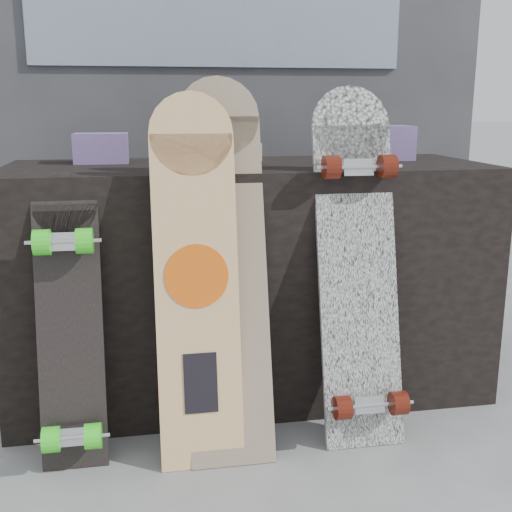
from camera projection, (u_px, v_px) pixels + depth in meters
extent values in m
plane|color=slate|center=(278.00, 458.00, 1.85)|extent=(60.00, 60.00, 0.00)
cube|color=black|center=(249.00, 279.00, 2.24)|extent=(1.60, 0.60, 0.80)
cube|color=#36363B|center=(218.00, 80.00, 2.89)|extent=(2.40, 0.20, 2.20)
cube|color=#0D1F4E|center=(220.00, 31.00, 2.74)|extent=(1.60, 0.02, 0.30)
cube|color=#3C3C7A|center=(101.00, 148.00, 2.18)|extent=(0.18, 0.12, 0.10)
cube|color=#3C3C7A|center=(390.00, 143.00, 2.31)|extent=(0.14, 0.14, 0.12)
cube|color=#D1B78C|center=(229.00, 152.00, 2.28)|extent=(0.22, 0.10, 0.06)
cube|color=beige|center=(197.00, 303.00, 1.78)|extent=(0.23, 0.19, 0.92)
cylinder|color=beige|center=(191.00, 134.00, 1.76)|extent=(0.23, 0.06, 0.23)
cylinder|color=#EE5A0F|center=(197.00, 276.00, 1.77)|extent=(0.18, 0.04, 0.17)
cube|color=black|center=(201.00, 383.00, 1.78)|extent=(0.09, 0.04, 0.17)
cube|color=beige|center=(226.00, 289.00, 1.84)|extent=(0.24, 0.30, 0.96)
cylinder|color=beige|center=(218.00, 117.00, 1.86)|extent=(0.24, 0.08, 0.23)
cube|color=white|center=(358.00, 285.00, 1.92)|extent=(0.24, 0.26, 0.94)
cylinder|color=white|center=(350.00, 126.00, 1.93)|extent=(0.24, 0.08, 0.24)
cube|color=silver|center=(368.00, 404.00, 1.88)|extent=(0.09, 0.04, 0.06)
cylinder|color=#4E140B|center=(342.00, 408.00, 1.84)|extent=(0.04, 0.07, 0.07)
cylinder|color=#4E140B|center=(398.00, 403.00, 1.87)|extent=(0.05, 0.07, 0.07)
cube|color=silver|center=(357.00, 168.00, 1.89)|extent=(0.09, 0.04, 0.06)
cylinder|color=#4E140B|center=(331.00, 167.00, 1.85)|extent=(0.04, 0.07, 0.07)
cylinder|color=#4E140B|center=(387.00, 166.00, 1.88)|extent=(0.05, 0.07, 0.07)
cube|color=black|center=(70.00, 337.00, 1.79)|extent=(0.18, 0.17, 0.73)
cylinder|color=black|center=(64.00, 204.00, 1.78)|extent=(0.18, 0.05, 0.18)
cube|color=silver|center=(73.00, 436.00, 1.76)|extent=(0.09, 0.04, 0.06)
cylinder|color=#35EB21|center=(51.00, 440.00, 1.73)|extent=(0.04, 0.07, 0.07)
cylinder|color=#35EB21|center=(93.00, 436.00, 1.75)|extent=(0.04, 0.07, 0.07)
cube|color=silver|center=(64.00, 242.00, 1.75)|extent=(0.09, 0.04, 0.06)
cylinder|color=#35EB21|center=(42.00, 242.00, 1.72)|extent=(0.04, 0.07, 0.07)
cylinder|color=#35EB21|center=(85.00, 241.00, 1.73)|extent=(0.04, 0.07, 0.07)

